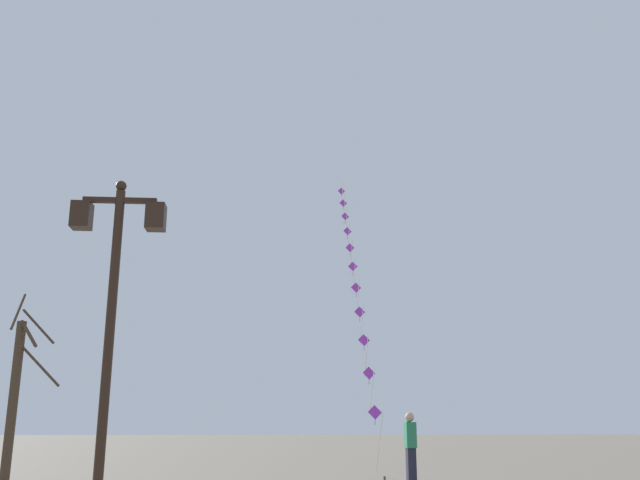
% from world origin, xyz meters
% --- Properties ---
extents(ground_plane, '(160.00, 160.00, 0.00)m').
position_xyz_m(ground_plane, '(0.00, 20.00, 0.00)').
color(ground_plane, '#756B5B').
extents(twin_lantern_lamp_post, '(1.37, 0.28, 4.99)m').
position_xyz_m(twin_lantern_lamp_post, '(-2.96, 9.26, 3.45)').
color(twin_lantern_lamp_post, black).
rests_on(twin_lantern_lamp_post, ground_plane).
extents(kite_train, '(1.14, 17.77, 14.01)m').
position_xyz_m(kite_train, '(2.66, 26.26, 7.21)').
color(kite_train, brown).
rests_on(kite_train, ground_plane).
extents(kite_flyer, '(0.24, 0.61, 1.71)m').
position_xyz_m(kite_flyer, '(2.74, 16.29, 0.90)').
color(kite_flyer, '#1E1E2D').
rests_on(kite_flyer, ground_plane).
extents(bare_tree, '(1.27, 1.33, 4.68)m').
position_xyz_m(bare_tree, '(-6.98, 17.21, 2.15)').
color(bare_tree, '#423323').
rests_on(bare_tree, ground_plane).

